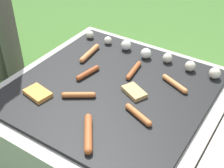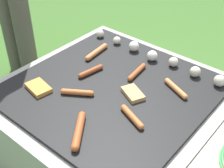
% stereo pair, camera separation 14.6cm
% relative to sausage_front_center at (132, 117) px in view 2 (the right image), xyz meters
% --- Properties ---
extents(ground_plane, '(14.00, 14.00, 0.00)m').
position_rel_sausage_front_center_xyz_m(ground_plane, '(-0.20, 0.11, -0.41)').
color(ground_plane, '#3D6628').
extents(grill, '(0.99, 0.99, 0.39)m').
position_rel_sausage_front_center_xyz_m(grill, '(-0.20, 0.11, -0.21)').
color(grill, '#9E998E').
rests_on(grill, ground_plane).
extents(sausage_front_center, '(0.15, 0.07, 0.03)m').
position_rel_sausage_front_center_xyz_m(sausage_front_center, '(0.00, 0.00, 0.00)').
color(sausage_front_center, '#B7602D').
rests_on(sausage_front_center, grill).
extents(sausage_back_right, '(0.05, 0.19, 0.03)m').
position_rel_sausage_front_center_xyz_m(sausage_back_right, '(-0.47, 0.29, 0.00)').
color(sausage_back_right, '#C6753D').
rests_on(sausage_back_right, grill).
extents(sausage_back_left, '(0.04, 0.16, 0.03)m').
position_rel_sausage_front_center_xyz_m(sausage_back_left, '(-0.18, 0.28, -0.00)').
color(sausage_back_left, '#A34C23').
rests_on(sausage_back_left, grill).
extents(sausage_front_right, '(0.14, 0.10, 0.03)m').
position_rel_sausage_front_center_xyz_m(sausage_front_right, '(-0.29, -0.03, -0.00)').
color(sausage_front_right, '#B7602D').
rests_on(sausage_front_right, grill).
extents(sausage_mid_left, '(0.14, 0.18, 0.03)m').
position_rel_sausage_front_center_xyz_m(sausage_mid_left, '(-0.11, -0.20, 0.00)').
color(sausage_mid_left, '#A34C23').
rests_on(sausage_mid_left, grill).
extents(sausage_front_left, '(0.15, 0.08, 0.03)m').
position_rel_sausage_front_center_xyz_m(sausage_front_left, '(0.04, 0.29, -0.00)').
color(sausage_front_left, '#C6753D').
rests_on(sausage_front_left, grill).
extents(sausage_mid_right, '(0.05, 0.15, 0.03)m').
position_rel_sausage_front_center_xyz_m(sausage_mid_right, '(-0.36, 0.14, -0.00)').
color(sausage_mid_right, '#93421E').
rests_on(sausage_mid_right, grill).
extents(bread_slice_center, '(0.13, 0.11, 0.02)m').
position_rel_sausage_front_center_xyz_m(bread_slice_center, '(-0.09, 0.13, -0.00)').
color(bread_slice_center, tan).
rests_on(bread_slice_center, grill).
extents(bread_slice_right, '(0.14, 0.10, 0.02)m').
position_rel_sausage_front_center_xyz_m(bread_slice_right, '(-0.46, -0.12, -0.00)').
color(bread_slice_right, '#D18438').
rests_on(bread_slice_right, grill).
extents(mushroom_row, '(0.81, 0.08, 0.06)m').
position_rel_sausage_front_center_xyz_m(mushroom_row, '(-0.16, 0.45, 0.01)').
color(mushroom_row, beige).
rests_on(mushroom_row, grill).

